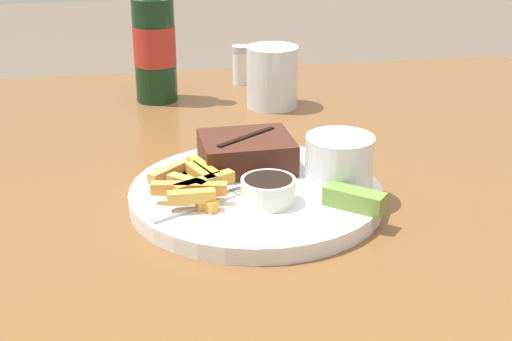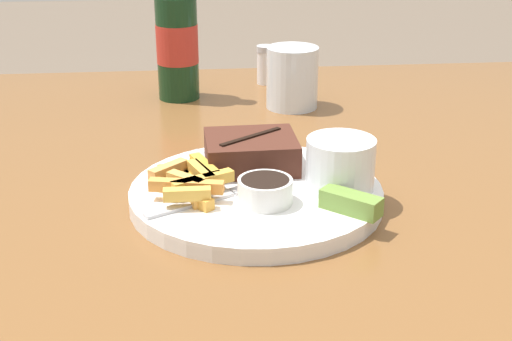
{
  "view_description": "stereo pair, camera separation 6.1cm",
  "coord_description": "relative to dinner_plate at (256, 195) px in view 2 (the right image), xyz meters",
  "views": [
    {
      "loc": [
        -0.13,
        -0.69,
        1.08
      ],
      "look_at": [
        0.0,
        0.0,
        0.78
      ],
      "focal_mm": 50.0,
      "sensor_mm": 36.0,
      "label": 1
    },
    {
      "loc": [
        -0.07,
        -0.7,
        1.08
      ],
      "look_at": [
        0.0,
        0.0,
        0.78
      ],
      "focal_mm": 50.0,
      "sensor_mm": 36.0,
      "label": 2
    }
  ],
  "objects": [
    {
      "name": "dining_table",
      "position": [
        0.0,
        0.0,
        -0.09
      ],
      "size": [
        1.2,
        1.15,
        0.74
      ],
      "color": "brown",
      "rests_on": "ground_plane"
    },
    {
      "name": "dinner_plate",
      "position": [
        0.0,
        0.0,
        0.0
      ],
      "size": [
        0.27,
        0.27,
        0.02
      ],
      "color": "white",
      "rests_on": "dining_table"
    },
    {
      "name": "steak_portion",
      "position": [
        -0.0,
        0.06,
        0.03
      ],
      "size": [
        0.11,
        0.09,
        0.04
      ],
      "color": "#472319",
      "rests_on": "dinner_plate"
    },
    {
      "name": "fries_pile",
      "position": [
        -0.07,
        -0.01,
        0.02
      ],
      "size": [
        0.09,
        0.11,
        0.02
      ],
      "color": "gold",
      "rests_on": "dinner_plate"
    },
    {
      "name": "coleslaw_cup",
      "position": [
        0.09,
        -0.01,
        0.04
      ],
      "size": [
        0.07,
        0.07,
        0.06
      ],
      "color": "white",
      "rests_on": "dinner_plate"
    },
    {
      "name": "dipping_sauce_cup",
      "position": [
        0.01,
        -0.04,
        0.02
      ],
      "size": [
        0.06,
        0.06,
        0.03
      ],
      "color": "silver",
      "rests_on": "dinner_plate"
    },
    {
      "name": "pickle_spear",
      "position": [
        0.09,
        -0.07,
        0.02
      ],
      "size": [
        0.06,
        0.06,
        0.02
      ],
      "color": "olive",
      "rests_on": "dinner_plate"
    },
    {
      "name": "fork_utensil",
      "position": [
        -0.06,
        -0.03,
        0.01
      ],
      "size": [
        0.12,
        0.07,
        0.0
      ],
      "rotation": [
        0.0,
        0.0,
        6.78
      ],
      "color": "#B7B7BC",
      "rests_on": "dinner_plate"
    },
    {
      "name": "knife_utensil",
      "position": [
        -0.01,
        0.03,
        0.01
      ],
      "size": [
        0.11,
        0.14,
        0.01
      ],
      "rotation": [
        0.0,
        0.0,
        2.2
      ],
      "color": "#B7B7BC",
      "rests_on": "dinner_plate"
    },
    {
      "name": "beer_bottle",
      "position": [
        -0.08,
        0.4,
        0.08
      ],
      "size": [
        0.07,
        0.07,
        0.26
      ],
      "color": "#143319",
      "rests_on": "dining_table"
    },
    {
      "name": "drinking_glass",
      "position": [
        0.09,
        0.34,
        0.04
      ],
      "size": [
        0.08,
        0.08,
        0.09
      ],
      "color": "silver",
      "rests_on": "dining_table"
    },
    {
      "name": "salt_shaker",
      "position": [
        0.06,
        0.47,
        0.02
      ],
      "size": [
        0.03,
        0.03,
        0.07
      ],
      "color": "white",
      "rests_on": "dining_table"
    }
  ]
}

